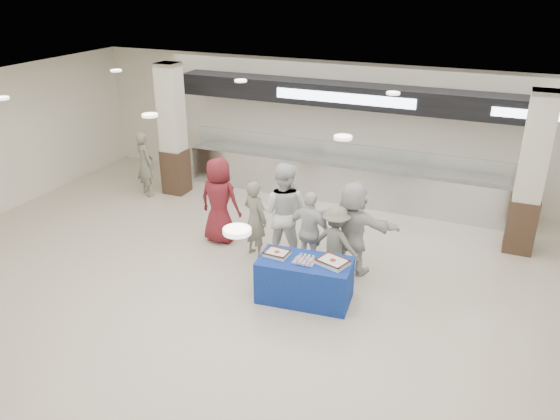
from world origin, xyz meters
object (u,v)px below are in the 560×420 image
at_px(soldier_b, 336,243).
at_px(chef_tall, 283,212).
at_px(sheet_cake_right, 333,262).
at_px(civilian_maroon, 219,201).
at_px(sheet_cake_left, 277,253).
at_px(civilian_white, 352,228).
at_px(soldier_a, 255,219).
at_px(chef_short, 310,232).
at_px(cupcake_tray, 304,260).
at_px(display_table, 305,280).
at_px(soldier_bg, 145,163).

bearing_deg(soldier_b, chef_tall, -3.55).
distance_m(sheet_cake_right, civilian_maroon, 3.13).
bearing_deg(sheet_cake_left, civilian_white, 52.98).
bearing_deg(soldier_b, soldier_a, 5.43).
bearing_deg(chef_short, soldier_a, 5.92).
bearing_deg(chef_short, soldier_b, -175.78).
xyz_separation_m(sheet_cake_right, soldier_b, (-0.21, 0.85, -0.10)).
bearing_deg(sheet_cake_left, soldier_a, 129.82).
bearing_deg(cupcake_tray, display_table, 93.78).
height_order(display_table, cupcake_tray, cupcake_tray).
xyz_separation_m(chef_short, soldier_b, (0.51, -0.08, -0.08)).
xyz_separation_m(sheet_cake_right, soldier_bg, (-5.75, 2.87, 0.01)).
xyz_separation_m(soldier_a, soldier_bg, (-3.84, 1.80, 0.04)).
distance_m(chef_short, civilian_white, 0.77).
distance_m(chef_tall, chef_short, 0.72).
relative_size(display_table, cupcake_tray, 4.24).
height_order(chef_tall, soldier_bg, chef_tall).
height_order(civilian_maroon, civilian_white, civilian_maroon).
bearing_deg(sheet_cake_left, soldier_bg, 148.45).
xyz_separation_m(sheet_cake_left, soldier_a, (-0.95, 1.14, -0.02)).
distance_m(sheet_cake_right, civilian_white, 1.18).
bearing_deg(chef_short, display_table, 117.81).
bearing_deg(civilian_maroon, chef_tall, 176.15).
distance_m(civilian_maroon, soldier_a, 0.97).
distance_m(display_table, soldier_a, 1.88).
bearing_deg(civilian_white, chef_tall, 1.72).
xyz_separation_m(display_table, chef_short, (-0.27, 0.99, 0.40)).
xyz_separation_m(soldier_b, soldier_bg, (-5.54, 2.02, 0.11)).
relative_size(soldier_a, soldier_b, 1.10).
distance_m(civilian_maroon, chef_short, 2.15).
bearing_deg(civilian_maroon, display_table, 151.56).
relative_size(display_table, soldier_bg, 0.95).
height_order(chef_short, soldier_b, chef_short).
bearing_deg(display_table, soldier_b, 69.23).
bearing_deg(civilian_white, cupcake_tray, 72.81).
relative_size(chef_tall, civilian_white, 1.09).
relative_size(soldier_a, chef_tall, 0.80).
xyz_separation_m(soldier_a, civilian_white, (1.90, 0.12, 0.11)).
bearing_deg(soldier_a, cupcake_tray, 163.02).
relative_size(sheet_cake_left, chef_tall, 0.21).
xyz_separation_m(sheet_cake_left, cupcake_tray, (0.50, -0.03, -0.01)).
bearing_deg(civilian_white, sheet_cake_right, 92.55).
relative_size(sheet_cake_left, soldier_bg, 0.25).
relative_size(sheet_cake_left, cupcake_tray, 1.12).
bearing_deg(chef_tall, cupcake_tray, 119.56).
height_order(sheet_cake_right, cupcake_tray, sheet_cake_right).
height_order(sheet_cake_left, cupcake_tray, sheet_cake_left).
height_order(display_table, soldier_b, soldier_b).
relative_size(sheet_cake_right, soldier_b, 0.39).
bearing_deg(soldier_b, cupcake_tray, 88.27).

